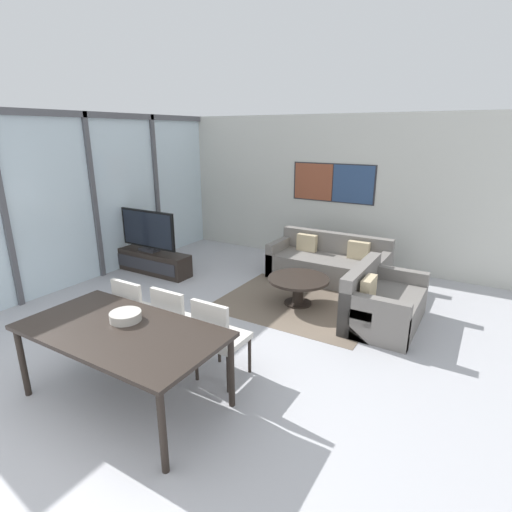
# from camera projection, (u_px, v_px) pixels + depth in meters

# --- Properties ---
(ground_plane) EXTENTS (24.00, 24.00, 0.00)m
(ground_plane) POSITION_uv_depth(u_px,v_px,m) (55.00, 448.00, 3.28)
(ground_plane) COLOR #B2B2B7
(wall_back) EXTENTS (7.22, 0.09, 2.80)m
(wall_back) POSITION_uv_depth(u_px,v_px,m) (328.00, 190.00, 7.72)
(wall_back) COLOR silver
(wall_back) RESTS_ON ground_plane
(window_wall_left) EXTENTS (0.07, 5.94, 2.80)m
(window_wall_left) POSITION_uv_depth(u_px,v_px,m) (92.00, 190.00, 6.77)
(window_wall_left) COLOR silver
(window_wall_left) RESTS_ON ground_plane
(area_rug) EXTENTS (2.27, 1.78, 0.01)m
(area_rug) POSITION_uv_depth(u_px,v_px,m) (298.00, 304.00, 6.01)
(area_rug) COLOR #706051
(area_rug) RESTS_ON ground_plane
(tv_console) EXTENTS (1.67, 0.40, 0.40)m
(tv_console) POSITION_uv_depth(u_px,v_px,m) (150.00, 261.00, 7.34)
(tv_console) COLOR black
(tv_console) RESTS_ON ground_plane
(television) EXTENTS (1.23, 0.20, 0.75)m
(television) POSITION_uv_depth(u_px,v_px,m) (148.00, 231.00, 7.17)
(television) COLOR #2D2D33
(television) RESTS_ON tv_console
(sofa_main) EXTENTS (2.00, 0.85, 0.78)m
(sofa_main) POSITION_uv_depth(u_px,v_px,m) (329.00, 264.00, 6.97)
(sofa_main) COLOR slate
(sofa_main) RESTS_ON ground_plane
(sofa_side) EXTENTS (0.85, 1.36, 0.78)m
(sofa_side) POSITION_uv_depth(u_px,v_px,m) (379.00, 304.00, 5.36)
(sofa_side) COLOR slate
(sofa_side) RESTS_ON ground_plane
(coffee_table) EXTENTS (0.91, 0.91, 0.42)m
(coffee_table) POSITION_uv_depth(u_px,v_px,m) (298.00, 284.00, 5.92)
(coffee_table) COLOR black
(coffee_table) RESTS_ON ground_plane
(dining_table) EXTENTS (1.94, 1.02, 0.76)m
(dining_table) POSITION_uv_depth(u_px,v_px,m) (121.00, 335.00, 3.66)
(dining_table) COLOR black
(dining_table) RESTS_ON ground_plane
(dining_chair_left) EXTENTS (0.46, 0.46, 0.92)m
(dining_chair_left) POSITION_uv_depth(u_px,v_px,m) (137.00, 311.00, 4.57)
(dining_chair_left) COLOR beige
(dining_chair_left) RESTS_ON ground_plane
(dining_chair_centre) EXTENTS (0.46, 0.46, 0.92)m
(dining_chair_centre) POSITION_uv_depth(u_px,v_px,m) (177.00, 321.00, 4.32)
(dining_chair_centre) COLOR beige
(dining_chair_centre) RESTS_ON ground_plane
(dining_chair_right) EXTENTS (0.46, 0.46, 0.92)m
(dining_chair_right) POSITION_uv_depth(u_px,v_px,m) (218.00, 335.00, 4.03)
(dining_chair_right) COLOR beige
(dining_chair_right) RESTS_ON ground_plane
(fruit_bowl) EXTENTS (0.30, 0.30, 0.08)m
(fruit_bowl) POSITION_uv_depth(u_px,v_px,m) (126.00, 316.00, 3.79)
(fruit_bowl) COLOR #B7B2A8
(fruit_bowl) RESTS_ON dining_table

